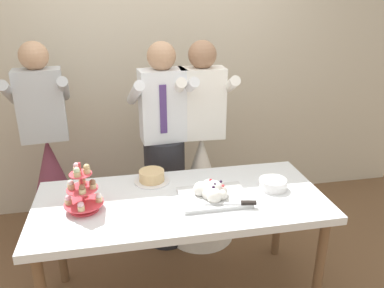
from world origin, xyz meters
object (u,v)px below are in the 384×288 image
person_bride (201,175)px  person_guest (52,178)px  round_cake (152,177)px  main_cake_tray (213,193)px  plate_stack (273,184)px  person_groom (164,160)px  cupcake_stand (83,192)px  dessert_table (181,209)px

person_bride → person_guest: size_ratio=1.00×
round_cake → person_bride: size_ratio=0.14×
main_cake_tray → person_guest: 1.45m
plate_stack → person_guest: person_guest is taller
person_guest → main_cake_tray: bearing=-39.4°
main_cake_tray → person_guest: bearing=140.6°
main_cake_tray → person_groom: bearing=106.4°
person_guest → cupcake_stand: bearing=-69.5°
cupcake_stand → plate_stack: size_ratio=1.67×
plate_stack → person_bride: (-0.33, 0.68, -0.23)m
plate_stack → person_guest: 1.76m
round_cake → person_groom: size_ratio=0.14×
cupcake_stand → plate_stack: 1.20m
dessert_table → plate_stack: (0.61, 0.01, 0.11)m
dessert_table → cupcake_stand: size_ratio=5.90×
main_cake_tray → person_guest: person_guest is taller
round_cake → person_groom: person_groom is taller
dessert_table → main_cake_tray: 0.23m
dessert_table → person_groom: 0.68m
plate_stack → person_guest: (-1.53, 0.85, -0.23)m
dessert_table → person_guest: 1.27m
dessert_table → person_groom: person_groom is taller
main_cake_tray → round_cake: size_ratio=1.81×
person_groom → person_guest: bearing=168.0°
dessert_table → person_bride: (0.28, 0.69, -0.12)m
cupcake_stand → round_cake: (0.43, 0.29, -0.08)m
main_cake_tray → person_bride: size_ratio=0.26×
plate_stack → person_groom: bearing=133.6°
cupcake_stand → main_cake_tray: size_ratio=0.70×
plate_stack → person_groom: 0.92m
cupcake_stand → person_groom: person_groom is taller
person_groom → person_guest: size_ratio=1.00×
cupcake_stand → main_cake_tray: cupcake_stand is taller
person_bride → person_guest: bearing=171.5°
round_cake → person_guest: 1.00m
person_groom → person_bride: 0.34m
person_groom → round_cake: bearing=-108.4°
dessert_table → round_cake: (-0.16, 0.26, 0.11)m
main_cake_tray → round_cake: main_cake_tray is taller
main_cake_tray → person_groom: size_ratio=0.26×
cupcake_stand → person_groom: bearing=51.1°
cupcake_stand → main_cake_tray: 0.78m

